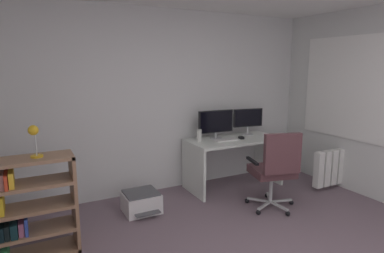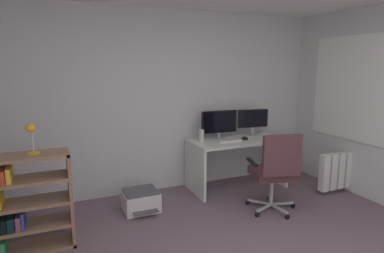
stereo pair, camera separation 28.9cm
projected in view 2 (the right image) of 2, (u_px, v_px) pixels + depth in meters
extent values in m
cube|color=silver|center=(162.00, 102.00, 4.67)|extent=(4.83, 0.10, 2.56)
cube|color=white|center=(355.00, 89.00, 4.51)|extent=(0.01, 1.35, 1.36)
cube|color=white|center=(355.00, 89.00, 4.50)|extent=(0.02, 1.43, 1.44)
cube|color=silver|center=(237.00, 140.00, 4.77)|extent=(1.39, 0.68, 0.04)
cube|color=silver|center=(195.00, 170.00, 4.57)|extent=(0.04, 0.65, 0.70)
cube|color=silver|center=(274.00, 159.00, 5.10)|extent=(0.04, 0.65, 0.70)
cylinder|color=#B2B5B7|center=(219.00, 138.00, 4.79)|extent=(0.18, 0.18, 0.01)
cylinder|color=#B2B5B7|center=(219.00, 135.00, 4.78)|extent=(0.03, 0.03, 0.09)
cube|color=black|center=(219.00, 122.00, 4.74)|extent=(0.55, 0.06, 0.33)
cube|color=black|center=(220.00, 122.00, 4.72)|extent=(0.51, 0.03, 0.30)
cylinder|color=#B2B5B7|center=(252.00, 135.00, 5.02)|extent=(0.18, 0.18, 0.01)
cylinder|color=#B2B5B7|center=(252.00, 131.00, 5.00)|extent=(0.03, 0.03, 0.13)
cube|color=black|center=(253.00, 118.00, 4.97)|extent=(0.48, 0.11, 0.28)
cube|color=black|center=(253.00, 119.00, 4.95)|extent=(0.44, 0.08, 0.25)
cube|color=silver|center=(229.00, 141.00, 4.64)|extent=(0.34, 0.14, 0.02)
cube|color=black|center=(245.00, 138.00, 4.75)|extent=(0.08, 0.11, 0.03)
cylinder|color=silver|center=(202.00, 136.00, 4.61)|extent=(0.07, 0.07, 0.17)
cube|color=#B7BABC|center=(282.00, 203.00, 4.15)|extent=(0.30, 0.11, 0.02)
sphere|color=black|center=(293.00, 206.00, 4.18)|extent=(0.06, 0.06, 0.06)
cube|color=#B7BABC|center=(270.00, 199.00, 4.27)|extent=(0.19, 0.27, 0.02)
sphere|color=black|center=(269.00, 198.00, 4.43)|extent=(0.06, 0.06, 0.06)
cube|color=#B7BABC|center=(259.00, 202.00, 4.20)|extent=(0.21, 0.25, 0.02)
sphere|color=black|center=(248.00, 202.00, 4.27)|extent=(0.06, 0.06, 0.06)
cube|color=#B7BABC|center=(264.00, 208.00, 4.03)|extent=(0.29, 0.14, 0.02)
sphere|color=black|center=(257.00, 214.00, 3.93)|extent=(0.06, 0.06, 0.06)
cube|color=#B7BABC|center=(279.00, 209.00, 4.00)|extent=(0.05, 0.30, 0.02)
sphere|color=black|center=(287.00, 217.00, 3.87)|extent=(0.06, 0.06, 0.06)
cylinder|color=#B7BABC|center=(272.00, 190.00, 4.10)|extent=(0.04, 0.04, 0.36)
cube|color=#512F34|center=(272.00, 173.00, 4.05)|extent=(0.59, 0.56, 0.10)
cube|color=#512F34|center=(282.00, 156.00, 3.75)|extent=(0.46, 0.18, 0.48)
cube|color=black|center=(252.00, 162.00, 3.99)|extent=(0.12, 0.31, 0.03)
cube|color=black|center=(293.00, 160.00, 4.06)|extent=(0.12, 0.31, 0.03)
cube|color=#8F684C|center=(71.00, 197.00, 3.32)|extent=(0.03, 0.34, 0.96)
cube|color=#8F684C|center=(20.00, 157.00, 3.07)|extent=(0.87, 0.34, 0.03)
cube|color=#8F684C|center=(29.00, 248.00, 3.24)|extent=(0.87, 0.34, 0.03)
cube|color=#8F684C|center=(27.00, 226.00, 3.20)|extent=(0.80, 0.34, 0.03)
cube|color=#8F684C|center=(25.00, 204.00, 3.15)|extent=(0.80, 0.34, 0.03)
cube|color=#8F684C|center=(22.00, 181.00, 3.11)|extent=(0.80, 0.34, 0.03)
cube|color=#308D52|center=(4.00, 244.00, 3.15)|extent=(0.05, 0.29, 0.14)
cube|color=black|center=(0.00, 223.00, 3.09)|extent=(0.05, 0.30, 0.13)
cube|color=black|center=(5.00, 222.00, 3.10)|extent=(0.04, 0.27, 0.14)
cube|color=#0F272C|center=(12.00, 220.00, 3.14)|extent=(0.06, 0.31, 0.13)
cube|color=#A05478|center=(19.00, 220.00, 3.15)|extent=(0.04, 0.24, 0.13)
cube|color=#2E449E|center=(24.00, 217.00, 3.17)|extent=(0.03, 0.29, 0.17)
cube|color=#8F5954|center=(0.00, 175.00, 3.02)|extent=(0.04, 0.26, 0.14)
cube|color=red|center=(4.00, 175.00, 3.03)|extent=(0.03, 0.30, 0.13)
cube|color=yellow|center=(9.00, 173.00, 3.06)|extent=(0.04, 0.27, 0.14)
cylinder|color=gold|center=(34.00, 153.00, 3.11)|extent=(0.11, 0.11, 0.02)
cylinder|color=silver|center=(33.00, 142.00, 3.09)|extent=(0.01, 0.01, 0.21)
sphere|color=gold|center=(30.00, 128.00, 3.06)|extent=(0.09, 0.09, 0.09)
cube|color=silver|center=(141.00, 201.00, 4.10)|extent=(0.43, 0.38, 0.24)
cube|color=#4C4C51|center=(140.00, 191.00, 4.08)|extent=(0.39, 0.35, 0.02)
cube|color=#4C4C51|center=(146.00, 212.00, 3.90)|extent=(0.30, 0.10, 0.01)
cube|color=white|center=(324.00, 173.00, 4.54)|extent=(0.11, 0.10, 0.52)
cube|color=white|center=(332.00, 172.00, 4.60)|extent=(0.11, 0.10, 0.52)
cube|color=white|center=(339.00, 170.00, 4.65)|extent=(0.11, 0.10, 0.52)
cube|color=white|center=(347.00, 169.00, 4.71)|extent=(0.11, 0.10, 0.52)
cube|color=white|center=(354.00, 168.00, 4.76)|extent=(0.11, 0.10, 0.52)
cube|color=white|center=(361.00, 167.00, 4.82)|extent=(0.11, 0.10, 0.52)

